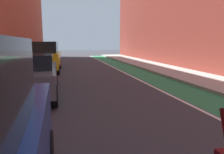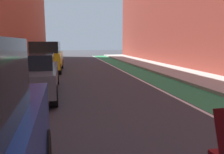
# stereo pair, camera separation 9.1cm
# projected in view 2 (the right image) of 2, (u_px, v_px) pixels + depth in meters

# --- Properties ---
(ground_plane) EXTENTS (89.48, 89.48, 0.00)m
(ground_plane) POSITION_uv_depth(u_px,v_px,m) (105.00, 89.00, 9.09)
(ground_plane) COLOR #38383D
(bike_lane_paint) EXTENTS (1.60, 40.67, 0.00)m
(bike_lane_paint) POSITION_uv_depth(u_px,v_px,m) (154.00, 78.00, 11.66)
(bike_lane_paint) COLOR #2D8451
(bike_lane_paint) RESTS_ON ground
(lane_divider_stripe) EXTENTS (0.12, 40.67, 0.00)m
(lane_divider_stripe) POSITION_uv_depth(u_px,v_px,m) (139.00, 79.00, 11.47)
(lane_divider_stripe) COLOR white
(lane_divider_stripe) RESTS_ON ground
(sidewalk_right) EXTENTS (2.80, 40.67, 0.14)m
(sidewalk_right) POSITION_uv_depth(u_px,v_px,m) (191.00, 76.00, 12.10)
(sidewalk_right) COLOR #A8A59E
(sidewalk_right) RESTS_ON ground
(parked_sedan_gray) EXTENTS (1.94, 4.75, 1.53)m
(parked_sedan_gray) POSITION_uv_depth(u_px,v_px,m) (32.00, 74.00, 7.92)
(parked_sedan_gray) COLOR #595B60
(parked_sedan_gray) RESTS_ON ground
(parked_suv_yellow_cab) EXTENTS (2.07, 4.38, 1.98)m
(parked_suv_yellow_cab) POSITION_uv_depth(u_px,v_px,m) (47.00, 56.00, 14.20)
(parked_suv_yellow_cab) COLOR yellow
(parked_suv_yellow_cab) RESTS_ON ground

